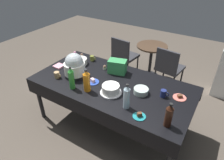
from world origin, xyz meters
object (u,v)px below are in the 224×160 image
Objects in this scene: coffee_mug_tan at (57,75)px; slow_cooker at (75,66)px; dessert_plate_coral at (180,97)px; cupcake_berry at (105,67)px; soda_bottle_orange_juice at (87,81)px; coffee_mug_navy at (163,93)px; soda_bottle_lime_soda at (71,79)px; frosted_layer_cake at (111,89)px; coffee_mug_olive at (92,58)px; cupcake_vanilla at (75,53)px; soda_carton at (117,66)px; maroon_chair_left at (124,54)px; cupcake_rose at (82,55)px; potluck_table at (112,87)px; dessert_plate_cobalt at (93,81)px; maroon_chair_right at (169,66)px; round_cafe_table at (151,56)px; glass_salad_bowl at (141,91)px; soda_bottle_water at (127,97)px; ceramic_snack_bowl at (80,61)px; soda_bottle_cola at (169,116)px; dessert_plate_teal at (139,116)px.

slow_cooker is at bearing 43.40° from coffee_mug_tan.
dessert_plate_coral is at bearing 11.01° from slow_cooker.
cupcake_berry is 0.22× the size of soda_bottle_orange_juice.
soda_bottle_lime_soda is at bearing -157.22° from coffee_mug_navy.
frosted_layer_cake reaches higher than coffee_mug_olive.
cupcake_vanilla is 0.26× the size of soda_carton.
soda_bottle_orange_juice reaches higher than maroon_chair_left.
potluck_table is at bearing -25.25° from cupcake_rose.
coffee_mug_olive is (-0.39, 0.52, 0.03)m from dessert_plate_cobalt.
maroon_chair_right is at bearing 112.54° from dessert_plate_coral.
glass_salad_bowl is at bearing -72.89° from round_cafe_table.
soda_bottle_water is at bearing -27.83° from cupcake_vanilla.
coffee_mug_tan is at bearing -68.70° from cupcake_vanilla.
cupcake_vanilla is at bearing -145.99° from maroon_chair_right.
maroon_chair_left is (-0.56, 1.35, -0.20)m from potluck_table.
cupcake_berry is at bearing 174.99° from dessert_plate_coral.
coffee_mug_olive is at bearing -136.88° from maroon_chair_right.
soda_bottle_lime_soda is at bearing -97.27° from cupcake_berry.
soda_bottle_lime_soda is 2.92× the size of coffee_mug_olive.
ceramic_snack_bowl is 1.20m from maroon_chair_left.
soda_bottle_water is 2.82× the size of coffee_mug_navy.
soda_carton reaches higher than cupcake_vanilla.
cupcake_rose is at bearing -142.79° from maroon_chair_right.
soda_bottle_cola reaches higher than dessert_plate_cobalt.
glass_salad_bowl is at bearing 141.61° from soda_bottle_cola.
soda_bottle_water is (0.79, 0.03, 0.00)m from soda_bottle_lime_soda.
cupcake_berry is 0.57× the size of coffee_mug_tan.
slow_cooker reaches higher than glass_salad_bowl.
dessert_plate_teal is (1.33, -0.60, -0.03)m from ceramic_snack_bowl.
coffee_mug_olive is 1.43m from maroon_chair_right.
maroon_chair_left is at bearing 85.77° from coffee_mug_olive.
coffee_mug_olive reaches higher than dessert_plate_teal.
soda_carton is (-0.49, 0.63, -0.05)m from soda_bottle_water.
cupcake_berry is at bearing 139.21° from soda_bottle_water.
potluck_table is 6.83× the size of soda_bottle_water.
glass_salad_bowl is 0.37m from soda_bottle_water.
dessert_plate_teal is 1.12m from cupcake_berry.
coffee_mug_olive is 0.13× the size of maroon_chair_left.
cupcake_rose is at bearing 156.21° from soda_carton.
soda_bottle_cola is at bearing -22.12° from potluck_table.
coffee_mug_tan is at bearing 177.41° from soda_bottle_cola.
ceramic_snack_bowl is at bearing -134.28° from maroon_chair_right.
cupcake_vanilla is at bearing 169.21° from coffee_mug_navy.
maroon_chair_right reaches higher than round_cafe_table.
slow_cooker is 0.38m from ceramic_snack_bowl.
soda_bottle_water is at bearing -40.79° from cupcake_berry.
round_cafe_table is at bearing 85.98° from soda_bottle_orange_juice.
soda_bottle_water reaches higher than soda_carton.
maroon_chair_right is at bearing 57.29° from slow_cooker.
soda_bottle_cola is (0.90, -0.37, 0.20)m from potluck_table.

